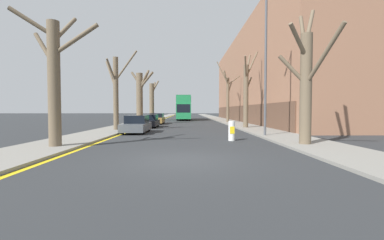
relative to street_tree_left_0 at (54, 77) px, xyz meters
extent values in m
plane|color=#2B2D30|center=(6.10, -2.99, -3.37)|extent=(300.00, 300.00, 0.00)
cube|color=gray|center=(-0.50, 47.01, -3.31)|extent=(3.21, 120.00, 0.12)
cube|color=gray|center=(12.70, 47.01, -3.31)|extent=(3.21, 120.00, 0.12)
cube|color=#93664C|center=(19.30, 29.52, 3.60)|extent=(10.00, 47.04, 13.94)
cube|color=brown|center=(14.28, 29.52, -2.12)|extent=(0.12, 46.10, 2.50)
cube|color=yellow|center=(1.28, 47.01, -3.37)|extent=(0.24, 120.00, 0.01)
cylinder|color=brown|center=(-0.01, -0.03, -0.37)|extent=(0.56, 0.56, 5.99)
cylinder|color=brown|center=(0.11, 0.89, 2.51)|extent=(0.45, 2.00, 1.82)
cylinder|color=brown|center=(-0.79, -0.38, 2.45)|extent=(1.74, 0.90, 1.18)
cylinder|color=brown|center=(1.06, -0.12, 1.74)|extent=(2.26, 0.38, 1.50)
cylinder|color=brown|center=(-0.57, 0.24, 1.38)|extent=(1.35, 0.78, 1.71)
cylinder|color=brown|center=(0.00, 10.36, -0.14)|extent=(0.45, 0.45, 6.46)
cylinder|color=brown|center=(0.93, 10.31, 2.34)|extent=(2.00, 0.26, 2.64)
cylinder|color=brown|center=(-0.65, 11.16, 1.62)|extent=(1.49, 1.80, 2.83)
cylinder|color=brown|center=(-0.20, 9.77, 1.82)|extent=(0.58, 1.35, 1.90)
cylinder|color=brown|center=(-0.11, 22.03, 0.01)|extent=(0.85, 0.85, 6.75)
cylinder|color=brown|center=(0.41, 22.60, 2.35)|extent=(1.44, 1.53, 3.24)
cylinder|color=brown|center=(-0.66, 22.29, 2.75)|extent=(1.44, 0.88, 1.77)
cylinder|color=brown|center=(0.83, 21.61, 2.36)|extent=(2.20, 1.21, 2.27)
cylinder|color=brown|center=(0.46, 21.75, 2.31)|extent=(1.49, 0.93, 2.21)
cylinder|color=brown|center=(-0.01, 32.87, -0.12)|extent=(0.80, 0.80, 6.51)
cylinder|color=brown|center=(0.47, 33.79, 2.60)|extent=(1.29, 2.16, 2.52)
cylinder|color=brown|center=(-0.09, 33.54, 1.17)|extent=(0.47, 1.57, 1.40)
cylinder|color=brown|center=(0.16, 33.77, 1.90)|extent=(0.66, 2.09, 3.30)
cylinder|color=brown|center=(12.24, 0.55, -0.55)|extent=(0.57, 0.57, 5.65)
cylinder|color=brown|center=(11.64, 0.08, 1.76)|extent=(1.43, 1.18, 1.54)
cylinder|color=brown|center=(12.72, 1.23, 2.92)|extent=(1.20, 1.61, 2.09)
cylinder|color=brown|center=(12.36, 1.18, 2.25)|extent=(0.46, 1.47, 2.66)
cylinder|color=brown|center=(12.50, -0.59, 0.92)|extent=(0.75, 2.45, 2.48)
cylinder|color=brown|center=(11.60, 0.65, 0.49)|extent=(1.46, 0.43, 1.56)
cylinder|color=brown|center=(12.10, 13.22, -0.21)|extent=(0.49, 0.49, 6.32)
cylinder|color=brown|center=(12.88, 14.06, 3.15)|extent=(1.78, 1.90, 2.99)
cylinder|color=brown|center=(11.89, 12.52, 2.57)|extent=(0.62, 1.59, 2.08)
cylinder|color=brown|center=(12.53, 14.21, 3.12)|extent=(1.06, 2.17, 2.50)
cylinder|color=brown|center=(12.49, 13.77, 1.09)|extent=(1.00, 1.29, 1.59)
cylinder|color=brown|center=(12.10, 24.71, -0.12)|extent=(0.40, 0.40, 6.50)
cylinder|color=brown|center=(11.35, 25.03, 3.87)|extent=(1.69, 0.82, 3.42)
cylinder|color=brown|center=(12.42, 25.04, 1.64)|extent=(0.82, 0.84, 1.84)
cylinder|color=brown|center=(13.04, 25.24, 2.82)|extent=(2.01, 1.21, 1.49)
cylinder|color=brown|center=(11.84, 25.23, 3.19)|extent=(0.70, 1.22, 2.22)
cylinder|color=brown|center=(11.80, 24.30, 2.98)|extent=(0.80, 1.00, 2.17)
cube|color=#1E7F47|center=(5.60, 35.91, -1.73)|extent=(2.52, 10.99, 2.58)
cube|color=#1E7F47|center=(5.60, 35.91, 0.24)|extent=(2.47, 10.77, 1.36)
cube|color=#1A6C3C|center=(5.60, 35.91, 0.98)|extent=(2.47, 10.77, 0.12)
cube|color=black|center=(5.60, 35.91, -1.23)|extent=(2.55, 9.67, 1.34)
cube|color=black|center=(5.60, 35.91, 0.31)|extent=(2.55, 9.67, 1.04)
cube|color=black|center=(5.60, 30.43, -1.23)|extent=(2.27, 0.06, 1.41)
cylinder|color=black|center=(4.51, 32.61, -2.88)|extent=(0.30, 0.97, 0.97)
cylinder|color=black|center=(6.69, 32.61, -2.88)|extent=(0.30, 0.97, 0.97)
cylinder|color=black|center=(4.51, 38.98, -2.88)|extent=(0.30, 0.97, 0.97)
cylinder|color=black|center=(6.69, 38.98, -2.88)|extent=(0.30, 0.97, 0.97)
cube|color=#4C5156|center=(2.17, 8.39, -2.89)|extent=(1.82, 4.44, 0.59)
cube|color=black|center=(2.17, 8.65, -2.28)|extent=(1.60, 2.31, 0.63)
cylinder|color=black|center=(1.38, 7.06, -3.05)|extent=(0.20, 0.65, 0.65)
cylinder|color=black|center=(2.97, 7.06, -3.05)|extent=(0.20, 0.65, 0.65)
cylinder|color=black|center=(1.38, 9.72, -3.05)|extent=(0.20, 0.65, 0.65)
cylinder|color=black|center=(2.97, 9.72, -3.05)|extent=(0.20, 0.65, 0.65)
cube|color=black|center=(2.17, 15.23, -2.91)|extent=(1.82, 4.32, 0.57)
cube|color=black|center=(2.17, 15.49, -2.32)|extent=(1.61, 2.25, 0.61)
cylinder|color=black|center=(1.37, 13.93, -3.06)|extent=(0.20, 0.62, 0.62)
cylinder|color=black|center=(2.98, 13.93, -3.06)|extent=(0.20, 0.62, 0.62)
cylinder|color=black|center=(1.37, 16.53, -3.06)|extent=(0.20, 0.62, 0.62)
cylinder|color=black|center=(2.98, 16.53, -3.06)|extent=(0.20, 0.62, 0.62)
cube|color=olive|center=(2.17, 21.87, -2.85)|extent=(1.85, 4.42, 0.68)
cube|color=black|center=(2.17, 22.14, -2.23)|extent=(1.63, 2.30, 0.56)
cylinder|color=black|center=(1.36, 20.54, -3.03)|extent=(0.20, 0.68, 0.68)
cylinder|color=black|center=(2.99, 20.54, -3.03)|extent=(0.20, 0.68, 0.68)
cylinder|color=black|center=(1.36, 23.20, -3.03)|extent=(0.20, 0.68, 0.68)
cylinder|color=black|center=(2.99, 23.20, -3.03)|extent=(0.20, 0.68, 0.68)
cylinder|color=#4C4F54|center=(11.58, 5.09, 1.37)|extent=(0.16, 0.16, 9.49)
cylinder|color=white|center=(8.92, 2.93, -2.78)|extent=(0.39, 0.39, 1.18)
cube|color=yellow|center=(8.92, 2.73, -2.72)|extent=(0.27, 0.01, 0.42)
camera|label=1|loc=(6.29, -12.28, -1.56)|focal=24.00mm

